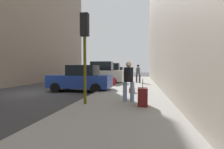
# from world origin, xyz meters

# --- Properties ---
(ground_plane) EXTENTS (120.00, 120.00, 0.00)m
(ground_plane) POSITION_xyz_m (0.00, 0.00, 0.00)
(ground_plane) COLOR #38383A
(sidewalk) EXTENTS (4.00, 40.00, 0.15)m
(sidewalk) POSITION_xyz_m (6.00, 0.00, 0.07)
(sidewalk) COLOR gray
(sidewalk) RESTS_ON ground_plane
(parked_blue_sedan) EXTENTS (4.26, 2.18, 1.79)m
(parked_blue_sedan) POSITION_xyz_m (2.65, 1.15, 0.85)
(parked_blue_sedan) COLOR navy
(parked_blue_sedan) RESTS_ON ground_plane
(parked_white_van) EXTENTS (4.64, 2.13, 2.25)m
(parked_white_van) POSITION_xyz_m (2.65, 6.93, 1.03)
(parked_white_van) COLOR silver
(parked_white_van) RESTS_ON ground_plane
(parked_bronze_suv) EXTENTS (4.63, 2.12, 2.25)m
(parked_bronze_suv) POSITION_xyz_m (2.65, 12.53, 1.03)
(parked_bronze_suv) COLOR brown
(parked_bronze_suv) RESTS_ON ground_plane
(parked_gray_coupe) EXTENTS (4.27, 2.18, 1.79)m
(parked_gray_coupe) POSITION_xyz_m (2.65, 17.74, 0.85)
(parked_gray_coupe) COLOR slate
(parked_gray_coupe) RESTS_ON ground_plane
(fire_hydrant) EXTENTS (0.42, 0.22, 0.70)m
(fire_hydrant) POSITION_xyz_m (4.45, 4.19, 0.50)
(fire_hydrant) COLOR red
(fire_hydrant) RESTS_ON sidewalk
(traffic_light) EXTENTS (0.32, 0.32, 3.60)m
(traffic_light) POSITION_xyz_m (4.50, -3.55, 2.76)
(traffic_light) COLOR #514C0F
(traffic_light) RESTS_ON sidewalk
(pedestrian_in_jeans) EXTENTS (0.52, 0.46, 1.71)m
(pedestrian_in_jeans) POSITION_xyz_m (6.18, -2.75, 1.10)
(pedestrian_in_jeans) COLOR #728CB2
(pedestrian_in_jeans) RESTS_ON sidewalk
(pedestrian_with_beanie) EXTENTS (0.53, 0.50, 1.78)m
(pedestrian_with_beanie) POSITION_xyz_m (6.39, 7.56, 1.14)
(pedestrian_with_beanie) COLOR #333338
(pedestrian_with_beanie) RESTS_ON sidewalk
(rolling_suitcase) EXTENTS (0.36, 0.56, 1.04)m
(rolling_suitcase) POSITION_xyz_m (6.78, -3.55, 0.49)
(rolling_suitcase) COLOR #591414
(rolling_suitcase) RESTS_ON sidewalk
(duffel_bag) EXTENTS (0.32, 0.44, 0.28)m
(duffel_bag) POSITION_xyz_m (6.18, 0.03, 0.29)
(duffel_bag) COLOR #472D19
(duffel_bag) RESTS_ON sidewalk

